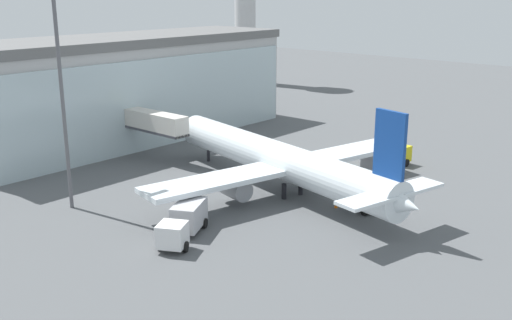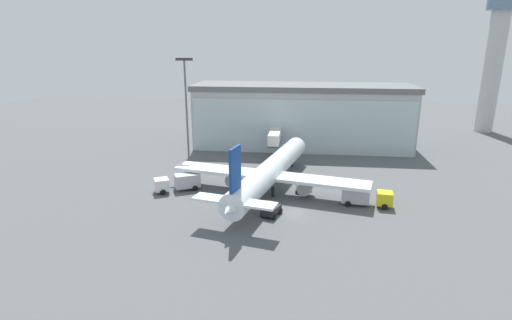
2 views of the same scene
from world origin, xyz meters
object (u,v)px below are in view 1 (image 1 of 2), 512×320
Objects in this scene: jet_bridge at (148,122)px; baggage_cart at (309,175)px; airplane at (280,161)px; safety_cone_wingtip at (170,227)px; apron_light_mast at (61,84)px; fuel_truck at (385,157)px; pushback_tug at (365,201)px; safety_cone_nose at (336,205)px; catering_truck at (184,221)px.

baggage_cart is at bearing -163.01° from jet_bridge.
safety_cone_wingtip is at bearing 99.50° from airplane.
apron_light_mast is (-16.33, -8.61, 7.54)m from jet_bridge.
apron_light_mast is 0.56× the size of airplane.
safety_cone_wingtip is (-29.09, 4.52, -1.19)m from fuel_truck.
pushback_tug reaches higher than baggage_cart.
airplane reaches higher than baggage_cart.
apron_light_mast is 37.28m from fuel_truck.
baggage_cart is 10.90m from pushback_tug.
safety_cone_wingtip is (-14.41, 7.74, 0.00)m from safety_cone_nose.
apron_light_mast reaches higher than pushback_tug.
catering_truck is at bearing 81.77° from pushback_tug.
jet_bridge is at bearing -151.16° from catering_truck.
baggage_cart is 19.98m from safety_cone_wingtip.
fuel_truck is at bearing 92.63° from baggage_cart.
fuel_truck is 14.57m from pushback_tug.
safety_cone_nose is at bearing -28.25° from safety_cone_wingtip.
apron_light_mast is 17.55m from catering_truck.
baggage_cart is (6.50, -20.27, -4.13)m from jet_bridge.
safety_cone_nose and safety_cone_wingtip have the same top height.
apron_light_mast is 6.44× the size of baggage_cart.
apron_light_mast reaches higher than catering_truck.
pushback_tug is (-13.40, -5.68, -0.49)m from fuel_truck.
safety_cone_nose is (17.26, -19.20, -11.89)m from apron_light_mast.
baggage_cart is 5.86× the size of safety_cone_nose.
apron_light_mast is at bearing 58.87° from pushback_tug.
catering_truck reaches higher than safety_cone_nose.
safety_cone_nose is (14.71, -5.53, -1.19)m from catering_truck.
catering_truck is 13.53× the size of safety_cone_wingtip.
safety_cone_wingtip is (0.31, 2.21, -1.19)m from catering_truck.
fuel_truck is at bearing -8.84° from safety_cone_wingtip.
apron_light_mast reaches higher than baggage_cart.
airplane is (1.02, -20.63, -1.25)m from jet_bridge.
fuel_truck is (29.40, -2.31, 0.00)m from catering_truck.
catering_truck is 2.53m from safety_cone_wingtip.
fuel_truck is (14.59, -3.96, -1.91)m from airplane.
catering_truck is 1.00× the size of fuel_truck.
apron_light_mast is at bearing -108.87° from catering_truck.
safety_cone_nose is 16.35m from safety_cone_wingtip.
baggage_cart is at bearing 156.26° from catering_truck.
catering_truck is (-13.79, -22.28, -3.16)m from jet_bridge.
apron_light_mast reaches higher than airplane.
fuel_truck reaches higher than pushback_tug.
safety_cone_nose is at bearing 45.74° from pushback_tug.
catering_truck is at bearing 108.09° from airplane.
pushback_tug is (2.21, -30.27, -3.66)m from jet_bridge.
catering_truck is 2.31× the size of baggage_cart.
jet_bridge reaches higher than fuel_truck.
airplane reaches higher than safety_cone_wingtip.
fuel_truck is 29.46m from safety_cone_wingtip.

